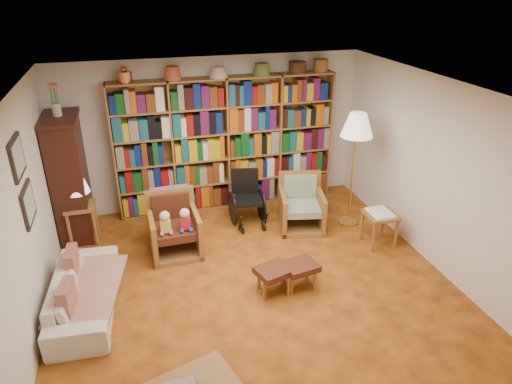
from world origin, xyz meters
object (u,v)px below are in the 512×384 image
object	(u,v)px
armchair_sage	(299,207)
footstool_b	(300,268)
footstool_a	(274,273)
wheelchair	(247,199)
floor_lamp	(357,130)
side_table_lamp	(81,214)
side_table_papers	(380,219)
armchair_leather	(174,227)
sofa	(85,292)

from	to	relation	value
armchair_sage	footstool_b	size ratio (longest dim) A/B	1.79
armchair_sage	footstool_a	size ratio (longest dim) A/B	1.67
wheelchair	floor_lamp	xyz separation A→B (m)	(1.55, -0.50, 1.17)
side_table_lamp	wheelchair	distance (m)	2.50
side_table_lamp	footstool_a	size ratio (longest dim) A/B	1.19
side_table_papers	armchair_sage	bearing A→B (deg)	136.81
armchair_leather	armchair_sage	world-z (taller)	armchair_leather
sofa	side_table_lamp	world-z (taller)	side_table_lamp
wheelchair	floor_lamp	world-z (taller)	floor_lamp
side_table_papers	footstool_b	distance (m)	1.63
sofa	footstool_b	world-z (taller)	sofa
armchair_leather	footstool_b	distance (m)	1.95
sofa	armchair_leather	xyz separation A→B (m)	(1.18, 1.05, 0.12)
floor_lamp	footstool_b	xyz separation A→B (m)	(-1.35, -1.36, -1.28)
floor_lamp	footstool_a	world-z (taller)	floor_lamp
wheelchair	footstool_a	distance (m)	1.88
wheelchair	side_table_papers	distance (m)	2.07
side_table_lamp	footstool_a	distance (m)	3.06
armchair_leather	floor_lamp	size ratio (longest dim) A/B	0.49
side_table_papers	footstool_b	size ratio (longest dim) A/B	1.15
sofa	footstool_b	size ratio (longest dim) A/B	3.60
armchair_leather	footstool_b	world-z (taller)	armchair_leather
armchair_sage	floor_lamp	world-z (taller)	floor_lamp
armchair_leather	floor_lamp	bearing A→B (deg)	0.46
sofa	side_table_papers	size ratio (longest dim) A/B	3.13
side_table_lamp	side_table_papers	world-z (taller)	side_table_lamp
armchair_sage	armchair_leather	bearing A→B (deg)	-174.68
sofa	footstool_b	bearing A→B (deg)	-91.95
armchair_sage	wheelchair	bearing A→B (deg)	156.43
floor_lamp	side_table_papers	world-z (taller)	floor_lamp
armchair_sage	wheelchair	distance (m)	0.84
armchair_leather	wheelchair	size ratio (longest dim) A/B	1.01
side_table_lamp	footstool_a	bearing A→B (deg)	-39.78
side_table_papers	footstool_a	distance (m)	1.96
side_table_papers	footstool_a	xyz separation A→B (m)	(-1.84, -0.67, -0.13)
side_table_papers	footstool_b	world-z (taller)	side_table_papers
side_table_papers	sofa	bearing A→B (deg)	-174.78
armchair_leather	floor_lamp	xyz separation A→B (m)	(2.78, 0.02, 1.21)
side_table_papers	side_table_lamp	bearing A→B (deg)	162.95
side_table_lamp	armchair_leather	size ratio (longest dim) A/B	0.67
armchair_sage	side_table_papers	distance (m)	1.26
side_table_papers	footstool_a	world-z (taller)	side_table_papers
floor_lamp	footstool_a	size ratio (longest dim) A/B	3.63
footstool_b	sofa	bearing A→B (deg)	173.74
side_table_lamp	armchair_sage	size ratio (longest dim) A/B	0.71
armchair_leather	side_table_papers	world-z (taller)	armchair_leather
sofa	footstool_a	distance (m)	2.27
armchair_leather	footstool_b	xyz separation A→B (m)	(1.42, -1.34, -0.08)
wheelchair	side_table_papers	size ratio (longest dim) A/B	1.63
side_table_papers	footstool_b	xyz separation A→B (m)	(-1.48, -0.66, -0.13)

